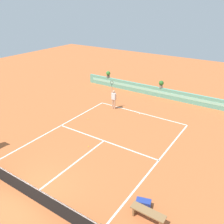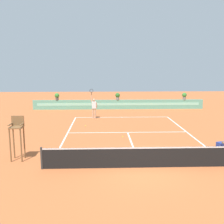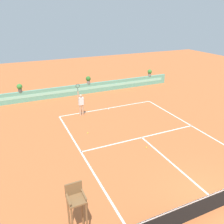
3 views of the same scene
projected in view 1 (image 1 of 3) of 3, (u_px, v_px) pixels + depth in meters
The scene contains 11 objects.
ground_plane at pixel (101, 143), 16.52m from camera, with size 60.00×60.00×0.00m, color #BC6033.
court_lines at pixel (107, 139), 17.06m from camera, with size 8.32×11.94×0.01m.
net at pixel (28, 190), 11.77m from camera, with size 8.92×0.10×1.00m.
back_wall_barrier at pixel (161, 93), 24.16m from camera, with size 18.00×0.21×1.00m.
bench_courtside at pixel (148, 213), 10.62m from camera, with size 1.60×0.44×0.51m.
gear_bag at pixel (143, 203), 11.41m from camera, with size 0.70×0.36×0.36m, color navy.
tennis_player at pixel (114, 98), 21.38m from camera, with size 0.62×0.24×2.58m.
tennis_ball_near_baseline at pixel (88, 119), 19.81m from camera, with size 0.07×0.07×0.07m, color #CCE033.
tennis_ball_mid_court at pixel (89, 146), 16.11m from camera, with size 0.07×0.07×0.07m, color #CCE033.
potted_plant_centre at pixel (161, 84), 23.84m from camera, with size 0.48×0.48×0.72m.
potted_plant_far_left at pixel (108, 74), 27.02m from camera, with size 0.48×0.48×0.72m.
Camera 1 is at (8.44, -5.30, 8.90)m, focal length 38.72 mm.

